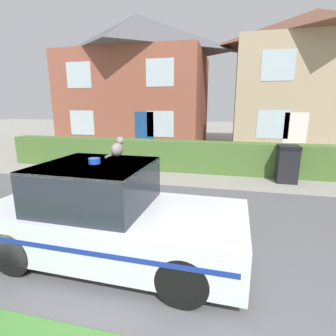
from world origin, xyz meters
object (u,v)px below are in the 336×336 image
object	(u,v)px
cat	(118,148)
wheelie_bin	(287,164)
police_car	(110,217)
house_right	(309,81)
house_left	(138,81)

from	to	relation	value
cat	wheelie_bin	xyz separation A→B (m)	(3.49, 5.08, -1.16)
police_car	house_right	xyz separation A→B (m)	(5.71, 12.74, 2.97)
cat	house_right	xyz separation A→B (m)	(5.65, 12.49, 1.92)
police_car	wheelie_bin	distance (m)	6.41
police_car	house_right	bearing A→B (deg)	66.89
police_car	wheelie_bin	xyz separation A→B (m)	(3.55, 5.33, -0.11)
police_car	house_left	bearing A→B (deg)	108.75
cat	police_car	bearing A→B (deg)	172.19
house_left	house_right	distance (m)	9.67
police_car	cat	size ratio (longest dim) A/B	11.99
cat	house_left	xyz separation A→B (m)	(-4.00, 12.11, 2.09)
wheelie_bin	cat	bearing A→B (deg)	-124.75
cat	house_right	world-z (taller)	house_right
house_left	wheelie_bin	world-z (taller)	house_left
house_left	cat	bearing A→B (deg)	-71.70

